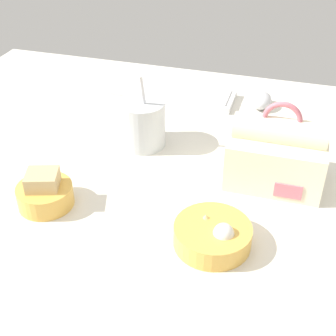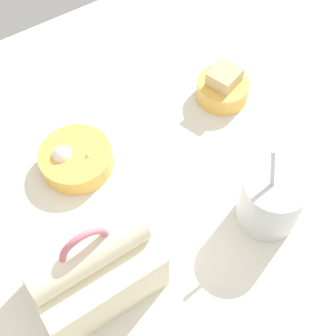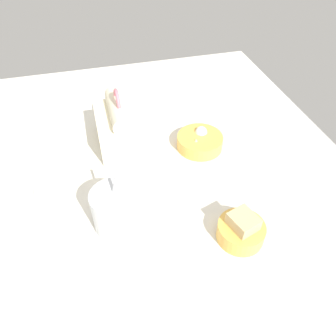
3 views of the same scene
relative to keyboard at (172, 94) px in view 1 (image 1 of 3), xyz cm
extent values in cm
cube|color=silver|center=(9.60, -35.44, -2.02)|extent=(140.00, 110.00, 2.00)
cube|color=silver|center=(0.00, 0.00, -0.12)|extent=(32.64, 11.03, 1.80)
cube|color=white|center=(0.00, 0.00, 0.93)|extent=(30.03, 9.04, 0.30)
cube|color=#EFE5C1|center=(29.67, -30.00, 3.89)|extent=(18.37, 13.02, 9.81)
cylinder|color=#EFE5C1|center=(29.67, -30.00, 10.28)|extent=(17.46, 5.40, 5.40)
cube|color=#DB707F|center=(32.88, -36.61, 1.68)|extent=(5.14, 0.30, 2.94)
torus|color=#DB707F|center=(29.67, -30.00, 12.71)|extent=(7.43, 1.00, 7.43)
cylinder|color=silver|center=(0.05, -24.31, 4.15)|extent=(10.30, 10.30, 10.34)
cylinder|color=olive|center=(0.05, -24.31, 9.03)|extent=(9.06, 9.06, 0.60)
cylinder|color=silver|center=(0.82, -24.82, 10.44)|extent=(0.70, 3.56, 11.71)
cylinder|color=#EAB24C|center=(-10.19, -49.82, 1.00)|extent=(10.35, 10.35, 4.04)
cube|color=tan|center=(-10.19, -49.82, 3.23)|extent=(7.01, 6.68, 5.66)
cylinder|color=#EAB24C|center=(21.80, -51.38, 0.88)|extent=(13.09, 13.09, 3.79)
ellipsoid|color=white|center=(23.77, -52.37, 2.40)|extent=(3.56, 3.56, 4.19)
cone|color=#F4DB84|center=(20.17, -49.55, 1.92)|extent=(5.91, 5.91, 3.22)
sphere|color=black|center=(22.22, -55.35, 1.09)|extent=(1.57, 1.57, 1.57)
sphere|color=black|center=(22.77, -54.59, 1.09)|extent=(1.57, 1.57, 1.57)
sphere|color=black|center=(22.84, -53.66, 1.09)|extent=(1.57, 1.57, 1.57)
sphere|color=black|center=(22.41, -52.82, 1.09)|extent=(1.57, 1.57, 1.57)
ellipsoid|color=silver|center=(23.22, 1.27, 0.85)|extent=(5.21, 7.70, 3.74)
camera|label=1|loc=(31.11, -108.78, 54.66)|focal=50.00mm
camera|label=2|loc=(34.54, -3.04, 70.48)|focal=50.00mm
camera|label=3|loc=(-47.01, -23.64, 59.94)|focal=35.00mm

